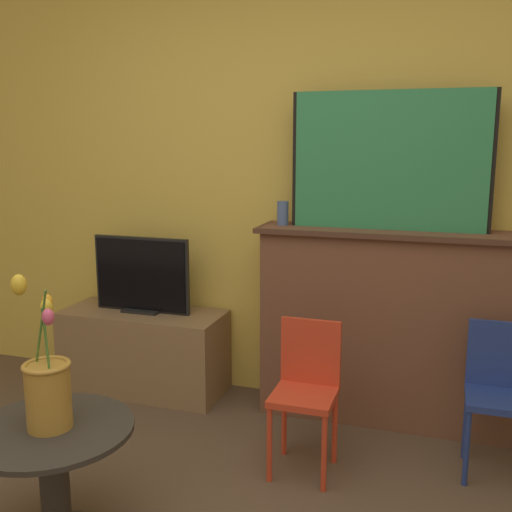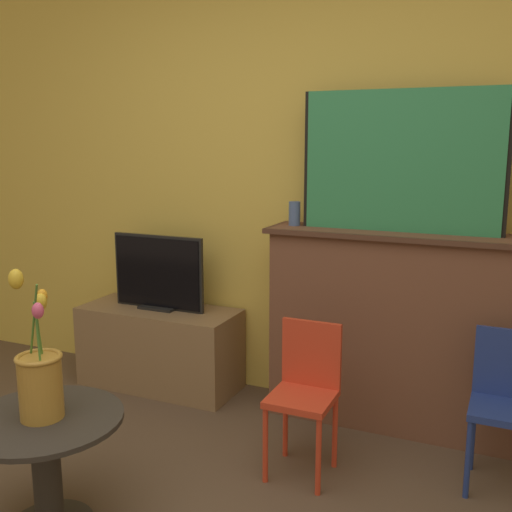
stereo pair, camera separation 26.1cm
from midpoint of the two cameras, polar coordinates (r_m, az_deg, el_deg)
The scene contains 10 objects.
wall_back at distance 3.34m, azimuth 1.79°, elevation 8.88°, with size 8.00×0.06×2.70m.
fireplace_mantel at distance 3.19m, azimuth 10.15°, elevation -6.42°, with size 1.37×0.34×1.02m.
painting at distance 3.06m, azimuth 10.19°, elevation 8.89°, with size 0.99×0.03×0.69m.
mantel_candle at distance 3.20m, azimuth 0.23°, elevation 4.09°, with size 0.06×0.06×0.13m.
tv_stand at distance 3.67m, azimuth -12.67°, elevation -8.85°, with size 0.96×0.40×0.48m.
tv_monitor at distance 3.55m, azimuth -12.93°, elevation -1.89°, with size 0.59×0.12×0.44m.
chair_red at distance 2.74m, azimuth 2.04°, elevation -12.20°, with size 0.28×0.28×0.68m.
chair_blue at distance 2.86m, azimuth 19.64°, elevation -11.78°, with size 0.28×0.28×0.68m.
side_table at distance 2.46m, azimuth -21.81°, elevation -18.27°, with size 0.59×0.59×0.46m.
vase_tulips at distance 2.33m, azimuth -22.41°, elevation -11.45°, with size 0.25×0.18×0.54m.
Camera 1 is at (0.82, -1.12, 1.48)m, focal length 42.00 mm.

